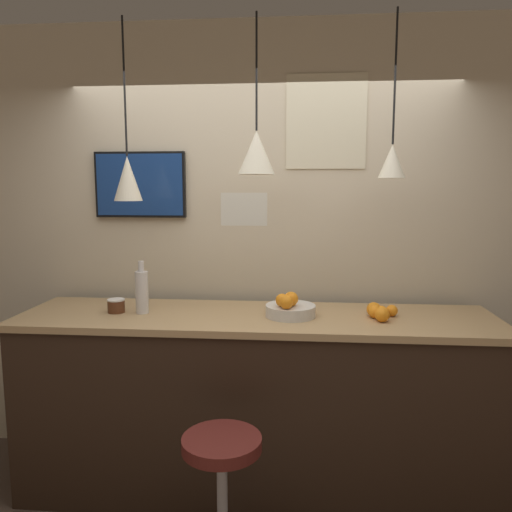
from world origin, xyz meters
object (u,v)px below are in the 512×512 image
at_px(spread_jar, 116,306).
at_px(mounted_tv, 140,185).
at_px(fruit_bowl, 290,309).
at_px(juice_bottle, 142,291).
at_px(bar_stool, 222,482).

xyz_separation_m(spread_jar, mounted_tv, (0.03, 0.43, 0.72)).
distance_m(fruit_bowl, juice_bottle, 0.88).
bearing_deg(fruit_bowl, mounted_tv, 156.26).
relative_size(juice_bottle, mounted_tv, 0.52).
relative_size(fruit_bowl, juice_bottle, 0.93).
bearing_deg(bar_stool, fruit_bowl, 66.45).
height_order(fruit_bowl, spread_jar, fruit_bowl).
relative_size(bar_stool, fruit_bowl, 2.39).
bearing_deg(spread_jar, bar_stool, -42.82).
bearing_deg(juice_bottle, mounted_tv, 106.75).
bearing_deg(spread_jar, fruit_bowl, -0.62).
distance_m(bar_stool, fruit_bowl, 1.00).
distance_m(fruit_bowl, spread_jar, 1.04).
xyz_separation_m(fruit_bowl, juice_bottle, (-0.88, 0.01, 0.08)).
bearing_deg(mounted_tv, juice_bottle, -73.25).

